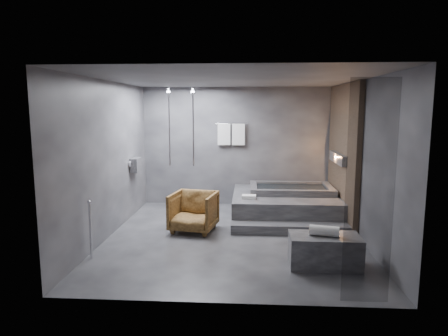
{
  "coord_description": "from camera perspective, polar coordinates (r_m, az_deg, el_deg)",
  "views": [
    {
      "loc": [
        0.28,
        -6.97,
        2.32
      ],
      "look_at": [
        -0.18,
        0.3,
        1.22
      ],
      "focal_mm": 32.0,
      "sensor_mm": 36.0,
      "label": 1
    }
  ],
  "objects": [
    {
      "name": "driftwood_chair",
      "position": [
        7.61,
        -4.37,
        -6.23
      ],
      "size": [
        0.94,
        0.96,
        0.75
      ],
      "primitive_type": "imported",
      "rotation": [
        0.0,
        0.0,
        -0.18
      ],
      "color": "#412810",
      "rests_on": "ground"
    },
    {
      "name": "tub_step",
      "position": [
        7.62,
        9.4,
        -8.53
      ],
      "size": [
        2.2,
        0.36,
        0.18
      ],
      "primitive_type": "cube",
      "color": "#2D2D2F",
      "rests_on": "ground"
    },
    {
      "name": "room",
      "position": [
        7.24,
        4.56,
        3.92
      ],
      "size": [
        5.0,
        5.04,
        2.82
      ],
      "color": "#29282B",
      "rests_on": "ground"
    },
    {
      "name": "rolled_towel",
      "position": [
        6.07,
        14.12,
        -8.7
      ],
      "size": [
        0.45,
        0.25,
        0.15
      ],
      "primitive_type": "cylinder",
      "rotation": [
        0.0,
        1.57,
        -0.23
      ],
      "color": "white",
      "rests_on": "concrete_bench"
    },
    {
      "name": "deck_towel",
      "position": [
        8.1,
        3.59,
        -4.14
      ],
      "size": [
        0.29,
        0.22,
        0.07
      ],
      "primitive_type": "cube",
      "rotation": [
        0.0,
        0.0,
        -0.05
      ],
      "color": "silver",
      "rests_on": "tub_deck"
    },
    {
      "name": "concrete_bench",
      "position": [
        6.19,
        14.16,
        -11.38
      ],
      "size": [
        1.03,
        0.57,
        0.46
      ],
      "primitive_type": "cube",
      "rotation": [
        0.0,
        0.0,
        -0.01
      ],
      "color": "#333436",
      "rests_on": "ground"
    },
    {
      "name": "tub_deck",
      "position": [
        8.71,
        8.66,
        -5.25
      ],
      "size": [
        2.2,
        2.0,
        0.5
      ],
      "primitive_type": "cube",
      "color": "#2D2D2F",
      "rests_on": "ground"
    }
  ]
}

